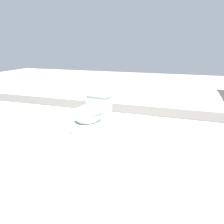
# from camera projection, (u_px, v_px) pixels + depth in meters

# --- Properties ---
(ground_plane) EXTENTS (14.00, 14.00, 0.00)m
(ground_plane) POSITION_uv_depth(u_px,v_px,m) (101.00, 133.00, 3.06)
(ground_plane) COLOR #B7B2A8
(gravel_strip) EXTENTS (0.56, 8.00, 0.01)m
(gravel_strip) POSITION_uv_depth(u_px,v_px,m) (151.00, 111.00, 4.07)
(gravel_strip) COLOR #605B56
(gravel_strip) RESTS_ON ground
(toilet) EXTENTS (0.67, 0.45, 0.52)m
(toilet) POSITION_uv_depth(u_px,v_px,m) (92.00, 115.00, 3.13)
(toilet) COLOR #B2C6B7
(toilet) RESTS_ON ground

